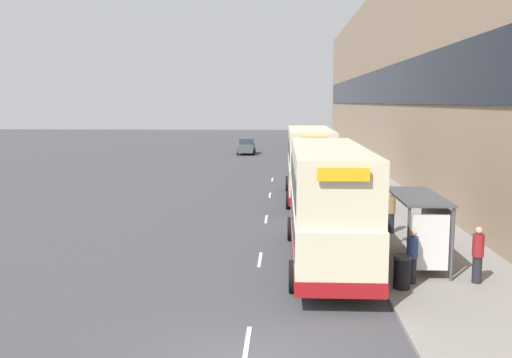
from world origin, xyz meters
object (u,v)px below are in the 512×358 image
pedestrian_at_shelter (478,254)px  pedestrian_2 (412,256)px  double_decker_bus_ahead (310,162)px  pedestrian_1 (391,212)px  bus_shelter (424,218)px  litter_bin (402,272)px  double_decker_bus_near (328,202)px  car_0 (246,146)px

pedestrian_at_shelter → pedestrian_2: pedestrian_at_shelter is taller
double_decker_bus_ahead → pedestrian_1: double_decker_bus_ahead is taller
pedestrian_2 → bus_shelter: bearing=67.8°
litter_bin → double_decker_bus_ahead: bearing=97.1°
pedestrian_at_shelter → double_decker_bus_near: bearing=151.6°
bus_shelter → pedestrian_2: (-0.80, -1.96, -0.84)m
pedestrian_1 → double_decker_bus_near: bearing=-124.7°
double_decker_bus_near → pedestrian_2: double_decker_bus_near is taller
pedestrian_2 → litter_bin: (-0.42, -0.53, -0.36)m
car_0 → bus_shelter: bearing=101.6°
double_decker_bus_near → pedestrian_at_shelter: bearing=-28.4°
pedestrian_at_shelter → double_decker_bus_ahead: bearing=105.8°
pedestrian_1 → litter_bin: bearing=-97.9°
double_decker_bus_near → car_0: bearing=97.6°
double_decker_bus_near → litter_bin: (2.08, -3.14, -1.61)m
double_decker_bus_ahead → litter_bin: size_ratio=9.68×
pedestrian_at_shelter → pedestrian_2: size_ratio=1.05×
bus_shelter → double_decker_bus_ahead: size_ratio=0.41×
bus_shelter → pedestrian_at_shelter: bearing=-54.8°
bus_shelter → double_decker_bus_ahead: double_decker_bus_ahead is taller
bus_shelter → litter_bin: bearing=-116.1°
pedestrian_1 → litter_bin: pedestrian_1 is taller
bus_shelter → double_decker_bus_ahead: bearing=102.9°
double_decker_bus_ahead → pedestrian_2: (2.54, -16.50, -1.25)m
pedestrian_2 → litter_bin: bearing=-128.4°
pedestrian_at_shelter → litter_bin: size_ratio=1.74×
bus_shelter → pedestrian_at_shelter: 2.37m
bus_shelter → litter_bin: size_ratio=4.00×
double_decker_bus_near → pedestrian_1: 5.65m
double_decker_bus_ahead → car_0: 30.91m
double_decker_bus_ahead → pedestrian_at_shelter: size_ratio=5.56×
bus_shelter → pedestrian_1: bus_shelter is taller
pedestrian_1 → double_decker_bus_ahead: bearing=108.8°
double_decker_bus_ahead → double_decker_bus_near: bearing=-89.8°
car_0 → pedestrian_2: (8.37, -46.82, 0.14)m
car_0 → pedestrian_2: 47.56m
double_decker_bus_ahead → litter_bin: (2.12, -17.03, -1.61)m
double_decker_bus_ahead → pedestrian_at_shelter: (4.63, -16.36, -1.21)m
pedestrian_2 → litter_bin: pedestrian_2 is taller
bus_shelter → double_decker_bus_near: size_ratio=0.40×
pedestrian_at_shelter → litter_bin: 2.63m
double_decker_bus_near → double_decker_bus_ahead: size_ratio=1.03×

